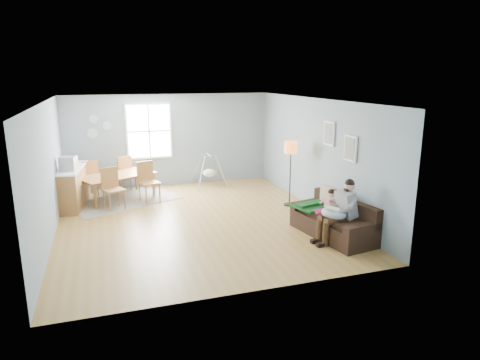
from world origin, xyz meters
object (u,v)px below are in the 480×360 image
object	(u,v)px
father	(340,209)
storage_cube	(340,222)
toddler	(327,204)
chair_sw	(112,185)
chair_ne	(123,171)
chair_se	(147,179)
counter	(73,187)
sofa	(335,223)
monitor	(68,164)
dining_table	(118,187)
floor_lamp	(291,153)
chair_nw	(89,176)
baby_swing	(209,172)

from	to	relation	value
father	storage_cube	bearing A→B (deg)	55.10
storage_cube	toddler	bearing A→B (deg)	165.41
chair_sw	chair_ne	size ratio (longest dim) A/B	1.01
chair_se	counter	world-z (taller)	chair_se
sofa	monitor	distance (m)	6.38
sofa	storage_cube	bearing A→B (deg)	25.93
storage_cube	dining_table	bearing A→B (deg)	136.54
chair_ne	storage_cube	bearing A→B (deg)	-49.97
dining_table	floor_lamp	bearing A→B (deg)	-52.47
chair_se	chair_ne	distance (m)	1.35
floor_lamp	dining_table	bearing A→B (deg)	155.01
floor_lamp	counter	world-z (taller)	floor_lamp
father	chair_ne	world-z (taller)	father
father	chair_nw	distance (m)	6.80
father	counter	bearing A→B (deg)	140.93
chair_se	monitor	size ratio (longest dim) A/B	2.45
sofa	toddler	xyz separation A→B (m)	(-0.10, 0.17, 0.38)
dining_table	chair_ne	bearing A→B (deg)	50.04
sofa	chair_nw	distance (m)	6.66
sofa	father	bearing A→B (deg)	-105.04
storage_cube	counter	bearing A→B (deg)	144.93
counter	baby_swing	size ratio (longest dim) A/B	1.93
toddler	floor_lamp	world-z (taller)	floor_lamp
floor_lamp	chair_se	bearing A→B (deg)	155.93
father	toddler	distance (m)	0.45
floor_lamp	counter	xyz separation A→B (m)	(-5.21, 1.64, -0.85)
floor_lamp	baby_swing	world-z (taller)	floor_lamp
chair_sw	baby_swing	world-z (taller)	chair_sw
sofa	baby_swing	xyz separation A→B (m)	(-1.46, 4.74, 0.15)
dining_table	chair_sw	size ratio (longest dim) A/B	1.85
storage_cube	chair_nw	size ratio (longest dim) A/B	0.51
father	toddler	xyz separation A→B (m)	(-0.02, 0.45, -0.02)
sofa	chair_ne	world-z (taller)	chair_ne
floor_lamp	storage_cube	distance (m)	2.43
floor_lamp	chair_se	size ratio (longest dim) A/B	1.56
chair_ne	monitor	bearing A→B (deg)	-132.27
storage_cube	baby_swing	xyz separation A→B (m)	(-1.65, 4.65, 0.19)
monitor	counter	bearing A→B (deg)	84.79
baby_swing	father	bearing A→B (deg)	-74.65
chair_sw	chair_nw	bearing A→B (deg)	114.18
chair_nw	monitor	distance (m)	1.25
chair_nw	chair_ne	distance (m)	0.99
monitor	sofa	bearing A→B (deg)	-34.05
counter	father	bearing A→B (deg)	-39.07
sofa	chair_ne	bearing A→B (deg)	128.21
chair_se	chair_nw	world-z (taller)	chair_se
chair_sw	monitor	size ratio (longest dim) A/B	2.40
father	storage_cube	xyz separation A→B (m)	(0.26, 0.38, -0.43)
chair_se	chair_sw	bearing A→B (deg)	-155.67
chair_sw	monitor	bearing A→B (deg)	168.35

